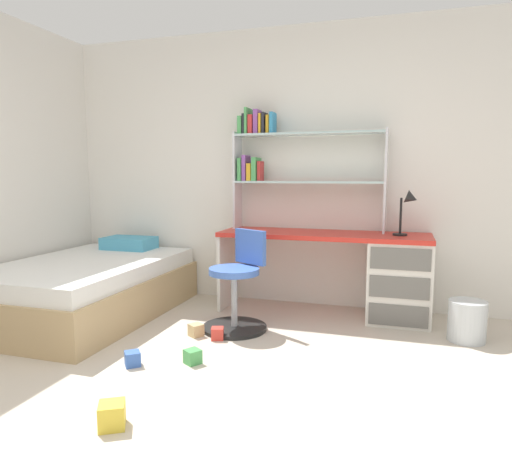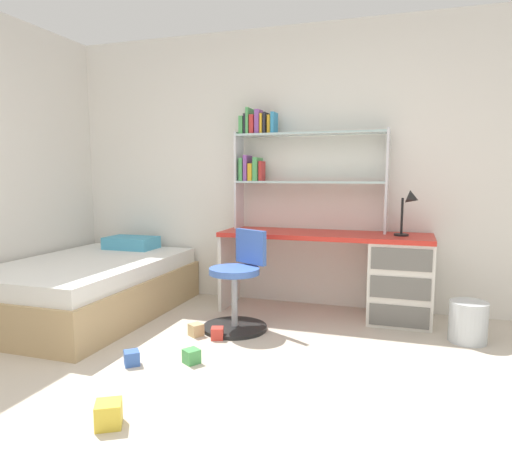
{
  "view_description": "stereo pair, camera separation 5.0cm",
  "coord_description": "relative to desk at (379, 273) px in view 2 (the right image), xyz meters",
  "views": [
    {
      "loc": [
        0.9,
        -1.78,
        1.23
      ],
      "look_at": [
        -0.14,
        1.55,
        0.77
      ],
      "focal_mm": 32.51,
      "sensor_mm": 36.0,
      "label": 1
    },
    {
      "loc": [
        0.95,
        -1.77,
        1.23
      ],
      "look_at": [
        -0.14,
        1.55,
        0.77
      ],
      "focal_mm": 32.51,
      "sensor_mm": 36.0,
      "label": 2
    }
  ],
  "objects": [
    {
      "name": "ground_plane",
      "position": [
        -0.74,
        -2.25,
        -0.42
      ],
      "size": [
        5.75,
        6.1,
        0.02
      ],
      "primitive_type": "cube",
      "color": "beige"
    },
    {
      "name": "room_shell",
      "position": [
        -1.98,
        -1.0,
        0.89
      ],
      "size": [
        5.75,
        6.1,
        2.6
      ],
      "color": "white",
      "rests_on": "ground_plane"
    },
    {
      "name": "desk",
      "position": [
        0.0,
        0.0,
        0.0
      ],
      "size": [
        1.83,
        0.55,
        0.73
      ],
      "color": "red",
      "rests_on": "ground_plane"
    },
    {
      "name": "bookshelf_hutch",
      "position": [
        -0.87,
        0.16,
        0.99
      ],
      "size": [
        1.38,
        0.22,
        1.12
      ],
      "color": "silver",
      "rests_on": "desk"
    },
    {
      "name": "desk_lamp",
      "position": [
        0.23,
        -0.03,
        0.58
      ],
      "size": [
        0.2,
        0.17,
        0.38
      ],
      "color": "black",
      "rests_on": "desk"
    },
    {
      "name": "swivel_chair",
      "position": [
        -1.06,
        -0.63,
        -0.09
      ],
      "size": [
        0.52,
        0.52,
        0.8
      ],
      "color": "black",
      "rests_on": "ground_plane"
    },
    {
      "name": "bed_platform",
      "position": [
        -2.46,
        -0.66,
        -0.16
      ],
      "size": [
        1.26,
        1.9,
        0.61
      ],
      "color": "tan",
      "rests_on": "ground_plane"
    },
    {
      "name": "waste_bin",
      "position": [
        0.67,
        -0.37,
        -0.25
      ],
      "size": [
        0.27,
        0.27,
        0.31
      ],
      "primitive_type": "cylinder",
      "color": "silver",
      "rests_on": "ground_plane"
    },
    {
      "name": "toy_block_yellow_0",
      "position": [
        -1.15,
        -2.21,
        -0.34
      ],
      "size": [
        0.17,
        0.17,
        0.13
      ],
      "primitive_type": "cube",
      "rotation": [
        0.0,
        0.0,
        2.1
      ],
      "color": "gold",
      "rests_on": "ground_plane"
    },
    {
      "name": "toy_block_red_1",
      "position": [
        -1.12,
        -0.9,
        -0.36
      ],
      "size": [
        0.11,
        0.11,
        0.09
      ],
      "primitive_type": "cube",
      "rotation": [
        0.0,
        0.0,
        0.32
      ],
      "color": "red",
      "rests_on": "ground_plane"
    },
    {
      "name": "toy_block_natural_2",
      "position": [
        -1.31,
        -0.88,
        -0.36
      ],
      "size": [
        0.13,
        0.13,
        0.09
      ],
      "primitive_type": "cube",
      "rotation": [
        0.0,
        0.0,
        2.56
      ],
      "color": "tan",
      "rests_on": "ground_plane"
    },
    {
      "name": "toy_block_green_3",
      "position": [
        -1.11,
        -1.37,
        -0.36
      ],
      "size": [
        0.13,
        0.13,
        0.09
      ],
      "primitive_type": "cube",
      "rotation": [
        0.0,
        0.0,
        1.0
      ],
      "color": "#479E51",
      "rests_on": "ground_plane"
    },
    {
      "name": "toy_block_blue_4",
      "position": [
        -1.47,
        -1.52,
        -0.36
      ],
      "size": [
        0.13,
        0.13,
        0.09
      ],
      "primitive_type": "cube",
      "rotation": [
        0.0,
        0.0,
        0.7
      ],
      "color": "#3860B7",
      "rests_on": "ground_plane"
    }
  ]
}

